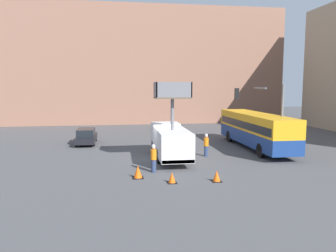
% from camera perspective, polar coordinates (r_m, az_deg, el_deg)
% --- Properties ---
extents(ground_plane, '(120.00, 120.00, 0.00)m').
position_cam_1_polar(ground_plane, '(25.04, -1.75, -5.79)').
color(ground_plane, '#4C4C4F').
extents(building_backdrop_far, '(44.00, 10.00, 17.19)m').
position_cam_1_polar(building_backdrop_far, '(52.63, -5.46, 10.22)').
color(building_backdrop_far, '#936651').
rests_on(building_backdrop_far, ground_plane).
extents(utility_truck, '(2.49, 7.18, 5.81)m').
position_cam_1_polar(utility_truck, '(24.68, 0.34, -2.30)').
color(utility_truck, white).
rests_on(utility_truck, ground_plane).
extents(city_bus, '(2.52, 11.85, 3.11)m').
position_cam_1_polar(city_bus, '(30.05, 14.96, -0.32)').
color(city_bus, navy).
rests_on(city_bus, ground_plane).
extents(traffic_light_pole, '(3.84, 3.59, 5.67)m').
position_cam_1_polar(traffic_light_pole, '(27.10, 16.54, 3.19)').
color(traffic_light_pole, slate).
rests_on(traffic_light_pole, ground_plane).
extents(road_worker_near_truck, '(0.38, 0.38, 1.82)m').
position_cam_1_polar(road_worker_near_truck, '(21.12, -2.53, -5.65)').
color(road_worker_near_truck, navy).
rests_on(road_worker_near_truck, ground_plane).
extents(road_worker_directing, '(0.38, 0.38, 1.81)m').
position_cam_1_polar(road_worker_directing, '(26.05, 6.66, -3.31)').
color(road_worker_directing, navy).
rests_on(road_worker_directing, ground_plane).
extents(traffic_cone_near_truck, '(0.57, 0.57, 0.65)m').
position_cam_1_polar(traffic_cone_near_truck, '(19.45, 8.46, -8.66)').
color(traffic_cone_near_truck, black).
rests_on(traffic_cone_near_truck, ground_plane).
extents(traffic_cone_mid_road, '(0.55, 0.55, 0.62)m').
position_cam_1_polar(traffic_cone_mid_road, '(18.96, 0.70, -9.03)').
color(traffic_cone_mid_road, black).
rests_on(traffic_cone_mid_road, ground_plane).
extents(traffic_cone_far_side, '(0.66, 0.66, 0.76)m').
position_cam_1_polar(traffic_cone_far_side, '(20.00, -5.26, -8.01)').
color(traffic_cone_far_side, black).
rests_on(traffic_cone_far_side, ground_plane).
extents(parked_car_curbside, '(1.79, 4.64, 1.50)m').
position_cam_1_polar(parked_car_curbside, '(32.40, -14.05, -1.74)').
color(parked_car_curbside, black).
rests_on(parked_car_curbside, ground_plane).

